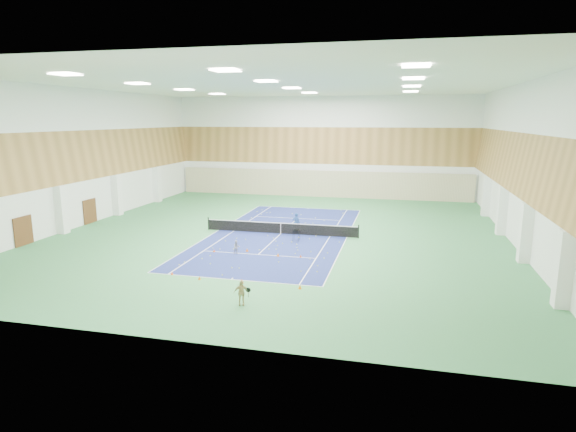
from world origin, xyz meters
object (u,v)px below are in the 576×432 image
Objects in this scene: tennis_net at (281,227)px; child_court at (237,247)px; ball_cart at (296,235)px; coach at (296,223)px; child_apron at (241,293)px.

tennis_net reaches higher than child_court.
ball_cart is (3.28, 4.64, -0.05)m from child_court.
coach is 16.10m from child_apron.
coach is at bearing 27.05° from tennis_net.
tennis_net is at bearing 27.50° from coach.
child_apron is 1.51× the size of ball_cart.
child_court is 1.12× the size of ball_cart.
coach is (1.18, 0.60, 0.31)m from tennis_net.
tennis_net reaches higher than ball_cart.
coach is at bearing 102.37° from ball_cart.
coach is 1.32× the size of child_apron.
ball_cart is at bearing 21.58° from child_court.
tennis_net is at bearing 131.83° from ball_cart.
tennis_net is 15.60m from child_apron.
child_apron is at bearing -89.62° from ball_cart.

